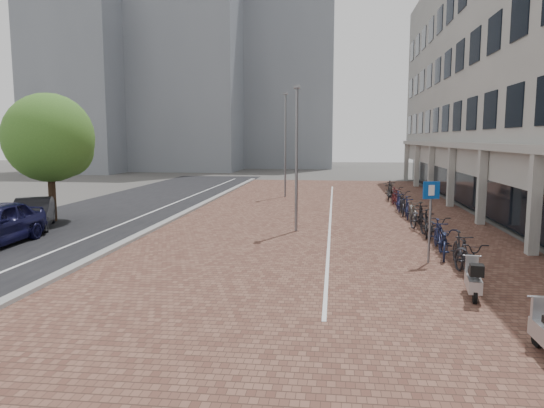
% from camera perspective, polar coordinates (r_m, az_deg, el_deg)
% --- Properties ---
extents(ground, '(140.00, 140.00, 0.00)m').
position_cam_1_polar(ground, '(13.88, -3.08, -8.51)').
color(ground, '#474442').
rests_on(ground, ground).
extents(plaza_brick, '(14.50, 42.00, 0.04)m').
position_cam_1_polar(plaza_brick, '(25.42, 6.15, -1.23)').
color(plaza_brick, brown).
rests_on(plaza_brick, ground).
extents(street_asphalt, '(8.00, 50.00, 0.03)m').
position_cam_1_polar(street_asphalt, '(27.85, -17.11, -0.78)').
color(street_asphalt, black).
rests_on(street_asphalt, ground).
extents(curb, '(0.35, 42.00, 0.14)m').
position_cam_1_polar(curb, '(26.49, -9.39, -0.81)').
color(curb, gray).
rests_on(curb, ground).
extents(lane_line, '(0.12, 44.00, 0.00)m').
position_cam_1_polar(lane_line, '(27.09, -13.25, -0.83)').
color(lane_line, white).
rests_on(lane_line, street_asphalt).
extents(parking_line, '(0.10, 30.00, 0.00)m').
position_cam_1_polar(parking_line, '(25.42, 6.60, -1.18)').
color(parking_line, white).
rests_on(parking_line, plaza_brick).
extents(office_building, '(8.40, 40.00, 15.00)m').
position_cam_1_polar(office_building, '(31.35, 27.76, 15.07)').
color(office_building, '#ABABA5').
rests_on(office_building, ground).
extents(bg_towers, '(33.00, 23.00, 32.00)m').
position_cam_1_polar(bg_towers, '(65.08, -8.23, 16.29)').
color(bg_towers, gray).
rests_on(bg_towers, ground).
extents(car_dark, '(2.92, 4.18, 1.31)m').
position_cam_1_polar(car_dark, '(23.62, -25.25, -0.98)').
color(car_dark, black).
rests_on(car_dark, ground).
extents(scooter_front, '(0.64, 1.44, 0.96)m').
position_cam_1_polar(scooter_front, '(13.13, 21.71, -7.79)').
color(scooter_front, '#AAAAAF').
rests_on(scooter_front, ground).
extents(parking_sign, '(0.51, 0.19, 2.52)m').
position_cam_1_polar(parking_sign, '(15.98, 17.39, -0.49)').
color(parking_sign, slate).
rests_on(parking_sign, ground).
extents(lamp_near, '(0.12, 0.12, 5.83)m').
position_cam_1_polar(lamp_near, '(20.47, 2.76, 4.90)').
color(lamp_near, slate).
rests_on(lamp_near, ground).
extents(lamp_far, '(0.12, 0.12, 6.63)m').
position_cam_1_polar(lamp_far, '(32.81, 1.51, 6.53)').
color(lamp_far, slate).
rests_on(lamp_far, ground).
extents(street_tree, '(4.01, 4.01, 5.84)m').
position_cam_1_polar(street_tree, '(25.29, -23.46, 6.58)').
color(street_tree, '#382619').
rests_on(street_tree, ground).
extents(bike_row, '(1.21, 21.45, 1.05)m').
position_cam_1_polar(bike_row, '(24.27, 15.37, -0.65)').
color(bike_row, black).
rests_on(bike_row, ground).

